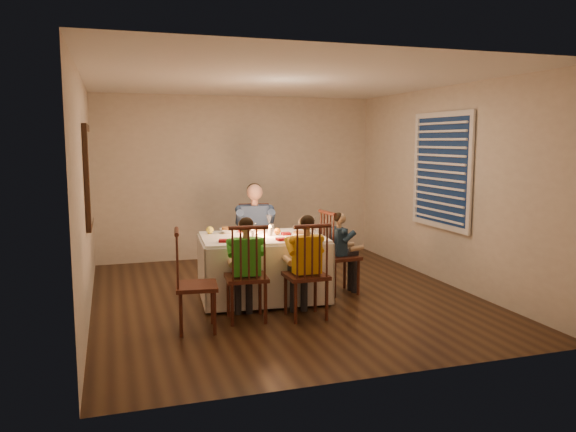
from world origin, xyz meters
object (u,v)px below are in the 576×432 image
object	(u,v)px
chair_adult	(255,281)
serving_bowl	(229,231)
chair_near_left	(247,320)
chair_end	(340,293)
child_green	(247,320)
chair_extra	(198,330)
dining_table	(263,254)
child_yellow	(306,317)
child_teal	(340,293)
adult	(255,281)
chair_near_right	(306,317)

from	to	relation	value
chair_adult	serving_bowl	world-z (taller)	serving_bowl
chair_near_left	chair_end	size ratio (longest dim) A/B	1.00
child_green	serving_bowl	size ratio (longest dim) A/B	5.00
chair_adult	child_green	distance (m)	1.65
chair_extra	dining_table	bearing A→B (deg)	-39.25
chair_extra	child_green	xyz separation A→B (m)	(0.55, 0.17, 0.00)
chair_end	child_yellow	distance (m)	1.09
chair_near_left	child_teal	world-z (taller)	chair_near_left
chair_extra	child_yellow	distance (m)	1.18
chair_end	chair_extra	xyz separation A→B (m)	(-1.91, -0.86, 0.00)
adult	chair_near_right	bearing A→B (deg)	-75.65
chair_end	serving_bowl	bearing A→B (deg)	68.53
chair_end	child_yellow	size ratio (longest dim) A/B	0.93
chair_adult	chair_near_right	world-z (taller)	same
chair_end	child_teal	bearing A→B (deg)	174.49
chair_adult	chair_end	distance (m)	1.23
child_yellow	child_teal	size ratio (longest dim) A/B	1.10
child_green	chair_near_right	bearing A→B (deg)	174.75
chair_extra	adult	world-z (taller)	adult
chair_adult	chair_extra	size ratio (longest dim) A/B	1.01
dining_table	chair_near_right	world-z (taller)	dining_table
chair_near_left	dining_table	bearing A→B (deg)	-112.35
child_green	serving_bowl	world-z (taller)	serving_bowl
chair_end	child_yellow	world-z (taller)	child_yellow
chair_adult	child_yellow	xyz separation A→B (m)	(0.13, -1.68, 0.00)
child_green	chair_extra	bearing A→B (deg)	21.54
chair_adult	chair_near_right	bearing A→B (deg)	-75.65
chair_adult	adult	distance (m)	0.00
chair_adult	child_green	world-z (taller)	child_green
serving_bowl	child_yellow	bearing A→B (deg)	-63.51
child_green	serving_bowl	xyz separation A→B (m)	(0.04, 1.07, 0.80)
adult	child_yellow	world-z (taller)	adult
chair_adult	child_teal	world-z (taller)	chair_adult
child_yellow	child_teal	bearing A→B (deg)	-133.54
dining_table	child_green	xyz separation A→B (m)	(-0.38, -0.74, -0.55)
chair_extra	child_yellow	xyz separation A→B (m)	(1.17, 0.05, 0.00)
chair_extra	adult	xyz separation A→B (m)	(1.04, 1.73, 0.00)
chair_near_right	child_yellow	size ratio (longest dim) A/B	0.93
chair_adult	chair_end	size ratio (longest dim) A/B	1.00
serving_bowl	child_teal	bearing A→B (deg)	-15.96
chair_adult	chair_end	xyz separation A→B (m)	(0.87, -0.88, 0.00)
chair_end	serving_bowl	xyz separation A→B (m)	(-1.33, 0.38, 0.80)
chair_extra	child_teal	xyz separation A→B (m)	(1.91, 0.86, 0.00)
chair_end	chair_extra	bearing A→B (deg)	108.67
dining_table	child_green	bearing A→B (deg)	-112.65
child_yellow	dining_table	bearing A→B (deg)	-74.65
chair_near_left	chair_adult	bearing A→B (deg)	-102.79
dining_table	serving_bowl	world-z (taller)	serving_bowl
chair_near_right	chair_extra	bearing A→B (deg)	1.57
dining_table	chair_adult	size ratio (longest dim) A/B	1.48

